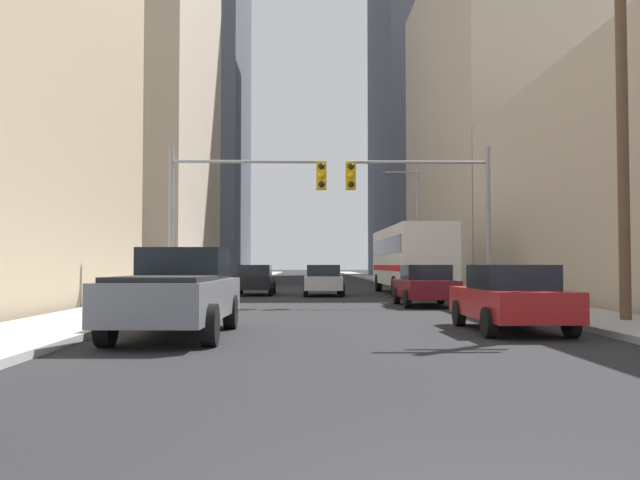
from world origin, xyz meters
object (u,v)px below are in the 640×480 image
Objects in this scene: pickup_truck_grey at (177,292)px; sedan_black at (255,280)px; traffic_signal_near_left at (241,195)px; traffic_signal_near_right at (425,196)px; sedan_maroon at (425,285)px; sedan_red at (510,298)px; sedan_silver at (323,280)px; city_bus at (410,257)px.

sedan_black is at bearing 89.34° from pickup_truck_grey.
traffic_signal_near_left is 1.00× the size of traffic_signal_near_right.
sedan_black is at bearing 127.14° from sedan_maroon.
sedan_black is 9.41m from traffic_signal_near_left.
sedan_red is 0.71× the size of traffic_signal_near_right.
sedan_black is 0.70× the size of traffic_signal_near_right.
traffic_signal_near_right is at bearing -0.00° from traffic_signal_near_left.
sedan_silver is (-3.53, 8.27, 0.00)m from sedan_maroon.
sedan_black is (-7.90, -0.38, -1.16)m from city_bus.
traffic_signal_near_right is at bearing 90.86° from sedan_red.
sedan_maroon is (-0.95, -9.56, -1.16)m from city_bus.
city_bus is at bearing 2.75° from sedan_black.
traffic_signal_near_left is at bearing -112.88° from sedan_silver.
pickup_truck_grey is 12.50m from sedan_maroon.
sedan_red and sedan_maroon have the same top height.
traffic_signal_near_left is (0.32, 10.63, 3.20)m from pickup_truck_grey.
sedan_black is (-6.95, 9.18, 0.00)m from sedan_maroon.
pickup_truck_grey is at bearing -173.90° from sedan_red.
sedan_black is 11.74m from traffic_signal_near_right.
sedan_silver is 9.29m from traffic_signal_near_right.
sedan_red is 1.00× the size of sedan_silver.
pickup_truck_grey is 1.29× the size of sedan_black.
traffic_signal_near_left is at bearing 125.79° from sedan_red.
sedan_silver is (-4.48, -1.29, -1.16)m from city_bus.
city_bus is at bearing 84.63° from traffic_signal_near_right.
sedan_red is at bearing -89.14° from traffic_signal_near_right.
sedan_black is (0.23, 19.41, -0.16)m from pickup_truck_grey.
traffic_signal_near_left is at bearing -130.42° from city_bus.
sedan_silver is 9.18m from traffic_signal_near_left.
city_bus reaches higher than sedan_silver.
traffic_signal_near_left is 6.94m from traffic_signal_near_right.
sedan_black is at bearing 165.04° from sedan_silver.
sedan_red is 9.44m from sedan_maroon.
pickup_truck_grey reaches higher than sedan_silver.
sedan_black is 1.00× the size of sedan_silver.
traffic_signal_near_right is (0.09, 0.40, 3.35)m from sedan_maroon.
city_bus is 9.46m from traffic_signal_near_right.
traffic_signal_near_right reaches higher than sedan_silver.
traffic_signal_near_right reaches higher than sedan_red.
sedan_black is 3.54m from sedan_silver.
pickup_truck_grey reaches higher than sedan_red.
sedan_maroon is 1.00× the size of sedan_black.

